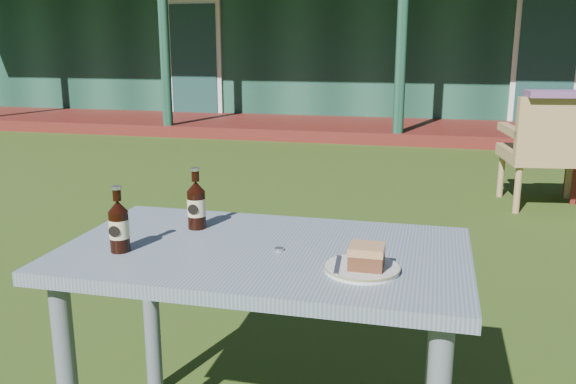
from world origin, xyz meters
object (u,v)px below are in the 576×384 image
(cola_bottle_near, at_px, (196,204))
(cola_bottle_far, at_px, (119,226))
(armchair_left, at_px, (552,146))
(cafe_table, at_px, (265,280))
(plate, at_px, (362,268))
(cake_slice, at_px, (367,256))

(cola_bottle_near, height_order, cola_bottle_far, cola_bottle_near)
(cola_bottle_far, height_order, armchair_left, cola_bottle_far)
(cafe_table, xyz_separation_m, plate, (0.31, -0.12, 0.11))
(cola_bottle_near, relative_size, armchair_left, 0.22)
(cake_slice, bearing_deg, cafe_table, 158.22)
(cafe_table, distance_m, cake_slice, 0.37)
(cafe_table, bearing_deg, cake_slice, -21.78)
(cola_bottle_near, bearing_deg, plate, -24.27)
(cola_bottle_far, relative_size, armchair_left, 0.21)
(cafe_table, relative_size, cola_bottle_near, 5.92)
(plate, relative_size, cola_bottle_near, 1.01)
(cola_bottle_near, distance_m, cola_bottle_far, 0.30)
(cafe_table, height_order, plate, plate)
(cafe_table, bearing_deg, cola_bottle_far, -162.34)
(cake_slice, distance_m, cola_bottle_far, 0.72)
(cafe_table, distance_m, armchair_left, 3.77)
(cake_slice, xyz_separation_m, cola_bottle_far, (-0.72, -0.00, 0.03))
(cafe_table, xyz_separation_m, cake_slice, (0.32, -0.13, 0.15))
(cafe_table, relative_size, cake_slice, 13.04)
(plate, bearing_deg, cafe_table, 158.61)
(cake_slice, height_order, cola_bottle_far, cola_bottle_far)
(cola_bottle_near, bearing_deg, cola_bottle_far, -116.31)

